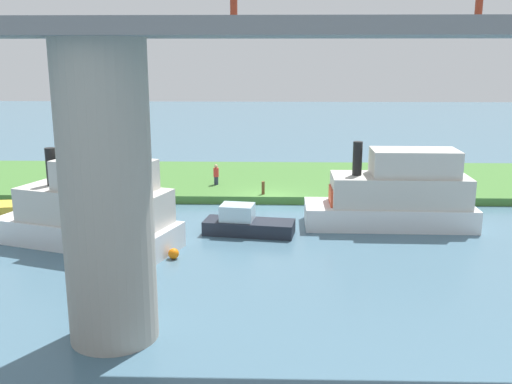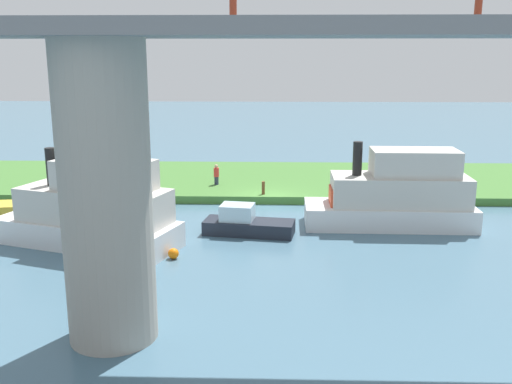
{
  "view_description": "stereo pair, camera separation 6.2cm",
  "coord_description": "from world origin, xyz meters",
  "px_view_note": "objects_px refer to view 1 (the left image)",
  "views": [
    {
      "loc": [
        -0.37,
        35.27,
        9.22
      ],
      "look_at": [
        0.5,
        5.0,
        2.0
      ],
      "focal_mm": 40.87,
      "sensor_mm": 36.0,
      "label": 1
    },
    {
      "loc": [
        -0.43,
        35.27,
        9.22
      ],
      "look_at": [
        0.5,
        5.0,
        2.0
      ],
      "focal_mm": 40.87,
      "sensor_mm": 36.0,
      "label": 2
    }
  ],
  "objects_px": {
    "person_on_bank": "(216,174)",
    "riverboat_paddlewheel": "(246,224)",
    "skiff_small": "(91,211)",
    "motorboat_red": "(396,195)",
    "marker_buoy": "(174,254)",
    "bridge_pylon": "(107,196)",
    "mooring_post": "(263,188)"
  },
  "relations": [
    {
      "from": "person_on_bank",
      "to": "mooring_post",
      "type": "distance_m",
      "value": 4.26
    },
    {
      "from": "bridge_pylon",
      "to": "skiff_small",
      "type": "xyz_separation_m",
      "value": [
        3.59,
        -9.4,
        -3.09
      ]
    },
    {
      "from": "person_on_bank",
      "to": "marker_buoy",
      "type": "distance_m",
      "value": 13.49
    },
    {
      "from": "motorboat_red",
      "to": "riverboat_paddlewheel",
      "type": "relative_size",
      "value": 1.87
    },
    {
      "from": "person_on_bank",
      "to": "skiff_small",
      "type": "relative_size",
      "value": 0.14
    },
    {
      "from": "person_on_bank",
      "to": "mooring_post",
      "type": "xyz_separation_m",
      "value": [
        -3.25,
        2.73,
        -0.29
      ]
    },
    {
      "from": "person_on_bank",
      "to": "motorboat_red",
      "type": "xyz_separation_m",
      "value": [
        -10.53,
        7.86,
        0.52
      ]
    },
    {
      "from": "motorboat_red",
      "to": "person_on_bank",
      "type": "bearing_deg",
      "value": -36.75
    },
    {
      "from": "person_on_bank",
      "to": "bridge_pylon",
      "type": "bearing_deg",
      "value": 86.22
    },
    {
      "from": "skiff_small",
      "to": "riverboat_paddlewheel",
      "type": "relative_size",
      "value": 2.0
    },
    {
      "from": "bridge_pylon",
      "to": "person_on_bank",
      "type": "relative_size",
      "value": 6.97
    },
    {
      "from": "bridge_pylon",
      "to": "mooring_post",
      "type": "xyz_separation_m",
      "value": [
        -4.64,
        -18.29,
        -3.93
      ]
    },
    {
      "from": "skiff_small",
      "to": "riverboat_paddlewheel",
      "type": "distance_m",
      "value": 7.84
    },
    {
      "from": "marker_buoy",
      "to": "skiff_small",
      "type": "bearing_deg",
      "value": -22.99
    },
    {
      "from": "mooring_post",
      "to": "bridge_pylon",
      "type": "bearing_deg",
      "value": 75.77
    },
    {
      "from": "mooring_post",
      "to": "marker_buoy",
      "type": "bearing_deg",
      "value": 69.77
    },
    {
      "from": "person_on_bank",
      "to": "riverboat_paddlewheel",
      "type": "height_order",
      "value": "person_on_bank"
    },
    {
      "from": "motorboat_red",
      "to": "marker_buoy",
      "type": "xyz_separation_m",
      "value": [
        11.22,
        5.58,
        -1.47
      ]
    },
    {
      "from": "bridge_pylon",
      "to": "skiff_small",
      "type": "distance_m",
      "value": 10.53
    },
    {
      "from": "bridge_pylon",
      "to": "skiff_small",
      "type": "height_order",
      "value": "bridge_pylon"
    },
    {
      "from": "skiff_small",
      "to": "riverboat_paddlewheel",
      "type": "bearing_deg",
      "value": -164.24
    },
    {
      "from": "person_on_bank",
      "to": "riverboat_paddlewheel",
      "type": "bearing_deg",
      "value": 104.6
    },
    {
      "from": "bridge_pylon",
      "to": "marker_buoy",
      "type": "xyz_separation_m",
      "value": [
        -0.69,
        -7.59,
        -4.6
      ]
    },
    {
      "from": "skiff_small",
      "to": "marker_buoy",
      "type": "xyz_separation_m",
      "value": [
        -4.29,
        1.82,
        -1.5
      ]
    },
    {
      "from": "person_on_bank",
      "to": "marker_buoy",
      "type": "bearing_deg",
      "value": 87.05
    },
    {
      "from": "skiff_small",
      "to": "motorboat_red",
      "type": "relative_size",
      "value": 1.07
    },
    {
      "from": "skiff_small",
      "to": "bridge_pylon",
      "type": "bearing_deg",
      "value": 110.91
    },
    {
      "from": "bridge_pylon",
      "to": "motorboat_red",
      "type": "height_order",
      "value": "bridge_pylon"
    },
    {
      "from": "bridge_pylon",
      "to": "person_on_bank",
      "type": "height_order",
      "value": "bridge_pylon"
    },
    {
      "from": "bridge_pylon",
      "to": "marker_buoy",
      "type": "height_order",
      "value": "bridge_pylon"
    },
    {
      "from": "bridge_pylon",
      "to": "mooring_post",
      "type": "bearing_deg",
      "value": -104.23
    },
    {
      "from": "bridge_pylon",
      "to": "mooring_post",
      "type": "distance_m",
      "value": 19.28
    }
  ]
}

